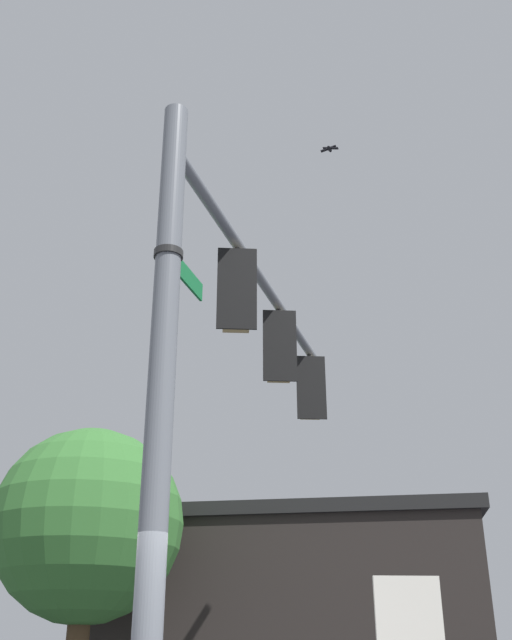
% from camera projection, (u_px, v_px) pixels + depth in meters
% --- Properties ---
extents(signal_pole, '(0.28, 0.28, 7.38)m').
position_uv_depth(signal_pole, '(160.00, 409.00, 7.35)').
color(signal_pole, slate).
rests_on(signal_pole, ground).
extents(mast_arm, '(2.75, 6.77, 0.16)m').
position_uv_depth(mast_arm, '(265.00, 286.00, 11.76)').
color(mast_arm, slate).
extents(traffic_light_nearest_pole, '(0.54, 0.49, 1.31)m').
position_uv_depth(traffic_light_nearest_pole, '(236.00, 294.00, 10.28)').
color(traffic_light_nearest_pole, black).
extents(traffic_light_mid_inner, '(0.54, 0.49, 1.31)m').
position_uv_depth(traffic_light_mid_inner, '(279.00, 349.00, 12.11)').
color(traffic_light_mid_inner, black).
extents(traffic_light_mid_outer, '(0.54, 0.49, 1.31)m').
position_uv_depth(traffic_light_mid_outer, '(310.00, 390.00, 13.94)').
color(traffic_light_mid_outer, black).
extents(street_name_sign, '(0.52, 1.07, 0.22)m').
position_uv_depth(street_name_sign, '(177.00, 264.00, 8.27)').
color(street_name_sign, '#147238').
extents(bird_flying, '(0.31, 0.19, 0.09)m').
position_uv_depth(bird_flying, '(330.00, 149.00, 13.21)').
color(bird_flying, black).
extents(storefront_building, '(9.67, 7.75, 4.59)m').
position_uv_depth(storefront_building, '(294.00, 620.00, 17.49)').
color(storefront_building, '#282321').
rests_on(storefront_building, ground).
extents(tree_by_storefront, '(3.77, 3.77, 5.79)m').
position_uv_depth(tree_by_storefront, '(88.00, 525.00, 14.77)').
color(tree_by_storefront, '#4C3823').
rests_on(tree_by_storefront, ground).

